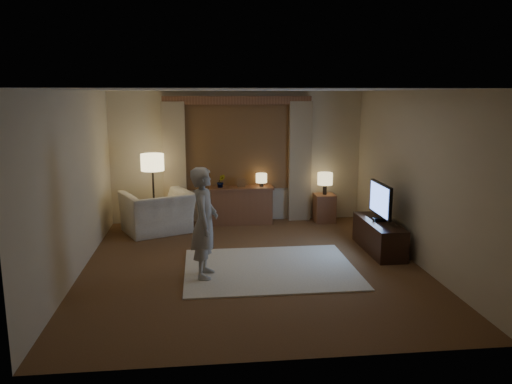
{
  "coord_description": "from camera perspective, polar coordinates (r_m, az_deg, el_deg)",
  "views": [
    {
      "loc": [
        -0.74,
        -7.13,
        2.56
      ],
      "look_at": [
        0.13,
        0.6,
        1.01
      ],
      "focal_mm": 35.0,
      "sensor_mm": 36.0,
      "label": 1
    }
  ],
  "objects": [
    {
      "name": "floor_lamp",
      "position": [
        9.41,
        -11.74,
        2.87
      ],
      "size": [
        0.43,
        0.43,
        1.46
      ],
      "color": "black",
      "rests_on": "floor"
    },
    {
      "name": "plant",
      "position": [
        9.79,
        -4.03,
        1.17
      ],
      "size": [
        0.17,
        0.13,
        0.3
      ],
      "primitive_type": "imported",
      "color": "#999999",
      "rests_on": "sideboard"
    },
    {
      "name": "tv_stand",
      "position": [
        8.46,
        13.87,
        -4.91
      ],
      "size": [
        0.45,
        1.4,
        0.5
      ],
      "primitive_type": "cube",
      "color": "black",
      "rests_on": "floor"
    },
    {
      "name": "rug",
      "position": [
        7.46,
        1.6,
        -8.71
      ],
      "size": [
        2.5,
        2.0,
        0.02
      ],
      "primitive_type": "cube",
      "color": "white",
      "rests_on": "floor"
    },
    {
      "name": "sideboard",
      "position": [
        9.92,
        -1.68,
        -1.63
      ],
      "size": [
        1.2,
        0.4,
        0.7
      ],
      "primitive_type": "cube",
      "color": "brown",
      "rests_on": "floor"
    },
    {
      "name": "table_lamp_side",
      "position": [
        10.04,
        7.9,
        1.45
      ],
      "size": [
        0.3,
        0.3,
        0.44
      ],
      "color": "black",
      "rests_on": "side_table"
    },
    {
      "name": "person",
      "position": [
        6.95,
        -5.9,
        -3.5
      ],
      "size": [
        0.45,
        0.61,
        1.55
      ],
      "primitive_type": "imported",
      "rotation": [
        0.0,
        0.0,
        1.43
      ],
      "color": "#B7B1A9",
      "rests_on": "rug"
    },
    {
      "name": "side_table",
      "position": [
        10.15,
        7.81,
        -1.82
      ],
      "size": [
        0.4,
        0.4,
        0.56
      ],
      "primitive_type": "cube",
      "color": "brown",
      "rests_on": "floor"
    },
    {
      "name": "picture_frame",
      "position": [
        9.83,
        -1.7,
        0.93
      ],
      "size": [
        0.16,
        0.02,
        0.2
      ],
      "primitive_type": "cube",
      "color": "brown",
      "rests_on": "sideboard"
    },
    {
      "name": "armchair",
      "position": [
        9.43,
        -11.19,
        -2.29
      ],
      "size": [
        1.5,
        1.43,
        0.77
      ],
      "primitive_type": "imported",
      "rotation": [
        0.0,
        0.0,
        -2.72
      ],
      "color": "beige",
      "rests_on": "floor"
    },
    {
      "name": "tv",
      "position": [
        8.32,
        14.05,
        -0.94
      ],
      "size": [
        0.21,
        0.88,
        0.63
      ],
      "color": "black",
      "rests_on": "tv_stand"
    },
    {
      "name": "room",
      "position": [
        7.77,
        -0.87,
        2.19
      ],
      "size": [
        5.04,
        5.54,
        2.64
      ],
      "color": "brown",
      "rests_on": "ground"
    },
    {
      "name": "table_lamp_sideboard",
      "position": [
        9.85,
        0.62,
        1.54
      ],
      "size": [
        0.22,
        0.22,
        0.3
      ],
      "color": "black",
      "rests_on": "sideboard"
    }
  ]
}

